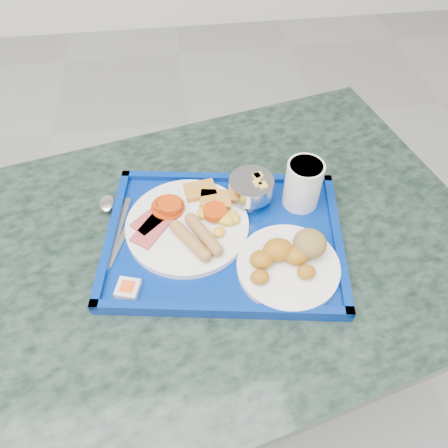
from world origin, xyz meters
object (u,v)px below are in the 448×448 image
Objects in this scene: tray at (224,239)px; fruit_bowl at (251,187)px; bread_plate at (290,259)px; main_plate at (191,222)px; table at (205,291)px; juice_cup at (303,183)px.

tray is 0.12m from fruit_bowl.
fruit_bowl is at bearing 104.78° from bread_plate.
main_plate is 1.28× the size of bread_plate.
table is 0.27m from bread_plate.
table is 0.33m from juice_cup.
juice_cup is (0.21, 0.07, 0.25)m from table.
juice_cup is (0.06, 0.15, 0.04)m from bread_plate.
fruit_bowl reaches higher than main_plate.
juice_cup reaches higher than table.
tray is at bearing 3.54° from table.
bread_plate is at bearing -110.28° from juice_cup.
main_plate is 0.23m from juice_cup.
table is at bearing -176.46° from tray.
tray is at bearing -29.76° from main_plate.
bread_plate is (0.17, -0.12, 0.01)m from main_plate.
tray is at bearing -127.34° from fruit_bowl.
main_plate is 0.14m from fruit_bowl.
juice_cup is (0.23, 0.04, 0.04)m from main_plate.
tray is at bearing 144.03° from bread_plate.
fruit_bowl is at bearing 171.61° from juice_cup.
juice_cup is (0.10, -0.01, 0.01)m from fruit_bowl.
table is at bearing -160.34° from juice_cup.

